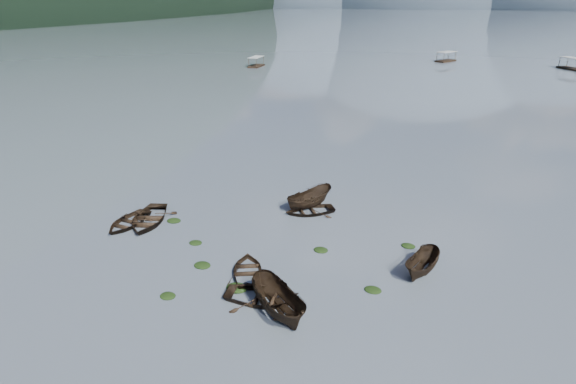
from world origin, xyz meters
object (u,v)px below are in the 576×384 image
(rowboat_0, at_px, (128,225))
(pontoon_centre, at_px, (445,62))
(pontoon_left, at_px, (256,67))
(rowboat_3, at_px, (248,273))

(rowboat_0, relative_size, pontoon_centre, 0.65)
(pontoon_left, bearing_deg, pontoon_centre, 27.87)
(rowboat_3, xyz_separation_m, pontoon_centre, (6.99, 108.50, 0.00))
(pontoon_left, height_order, pontoon_centre, pontoon_centre)
(rowboat_3, distance_m, pontoon_centre, 108.72)
(rowboat_3, relative_size, pontoon_left, 0.65)
(pontoon_left, xyz_separation_m, pontoon_centre, (43.20, 26.14, 0.00))
(rowboat_0, relative_size, rowboat_3, 1.08)
(rowboat_0, xyz_separation_m, pontoon_centre, (18.23, 105.75, 0.00))
(rowboat_0, height_order, pontoon_left, pontoon_left)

